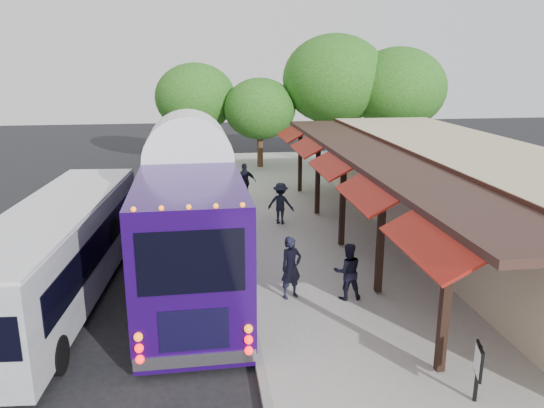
{
  "coord_description": "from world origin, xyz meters",
  "views": [
    {
      "loc": [
        -1.07,
        -13.35,
        6.58
      ],
      "look_at": [
        1.29,
        4.03,
        1.8
      ],
      "focal_mm": 35.0,
      "sensor_mm": 36.0,
      "label": 1
    }
  ],
  "objects_px": {
    "ped_a": "(291,268)",
    "sign_board": "(478,364)",
    "ped_d": "(281,203)",
    "city_bus": "(59,250)",
    "ped_c": "(245,182)",
    "coach_bus": "(191,205)",
    "ped_b": "(348,271)"
  },
  "relations": [
    {
      "from": "ped_a",
      "to": "sign_board",
      "type": "height_order",
      "value": "ped_a"
    },
    {
      "from": "ped_a",
      "to": "ped_d",
      "type": "xyz_separation_m",
      "value": [
        0.76,
        6.89,
        -0.04
      ]
    },
    {
      "from": "city_bus",
      "to": "ped_a",
      "type": "xyz_separation_m",
      "value": [
        6.33,
        -0.89,
        -0.5
      ]
    },
    {
      "from": "city_bus",
      "to": "ped_c",
      "type": "distance_m",
      "value": 11.62
    },
    {
      "from": "coach_bus",
      "to": "ped_d",
      "type": "relative_size",
      "value": 7.48
    },
    {
      "from": "ped_a",
      "to": "ped_c",
      "type": "distance_m",
      "value": 10.85
    },
    {
      "from": "ped_a",
      "to": "sign_board",
      "type": "bearing_deg",
      "value": -85.13
    },
    {
      "from": "ped_c",
      "to": "city_bus",
      "type": "bearing_deg",
      "value": 56.47
    },
    {
      "from": "ped_a",
      "to": "ped_d",
      "type": "bearing_deg",
      "value": 60.21
    },
    {
      "from": "ped_d",
      "to": "sign_board",
      "type": "bearing_deg",
      "value": 125.18
    },
    {
      "from": "ped_a",
      "to": "coach_bus",
      "type": "bearing_deg",
      "value": 110.51
    },
    {
      "from": "coach_bus",
      "to": "ped_c",
      "type": "relative_size",
      "value": 7.17
    },
    {
      "from": "coach_bus",
      "to": "ped_b",
      "type": "height_order",
      "value": "coach_bus"
    },
    {
      "from": "sign_board",
      "to": "ped_a",
      "type": "bearing_deg",
      "value": 135.31
    },
    {
      "from": "coach_bus",
      "to": "ped_d",
      "type": "bearing_deg",
      "value": 48.15
    },
    {
      "from": "ped_d",
      "to": "ped_a",
      "type": "bearing_deg",
      "value": 109.42
    },
    {
      "from": "city_bus",
      "to": "sign_board",
      "type": "distance_m",
      "value": 10.91
    },
    {
      "from": "ped_a",
      "to": "city_bus",
      "type": "bearing_deg",
      "value": 148.5
    },
    {
      "from": "ped_a",
      "to": "sign_board",
      "type": "relative_size",
      "value": 1.48
    },
    {
      "from": "city_bus",
      "to": "ped_d",
      "type": "distance_m",
      "value": 9.31
    },
    {
      "from": "ped_a",
      "to": "ped_d",
      "type": "relative_size",
      "value": 1.05
    },
    {
      "from": "ped_c",
      "to": "coach_bus",
      "type": "bearing_deg",
      "value": 70.82
    },
    {
      "from": "ped_b",
      "to": "city_bus",
      "type": "bearing_deg",
      "value": -7.94
    },
    {
      "from": "coach_bus",
      "to": "ped_b",
      "type": "xyz_separation_m",
      "value": [
        4.27,
        -3.14,
        -1.2
      ]
    },
    {
      "from": "ped_c",
      "to": "ped_d",
      "type": "relative_size",
      "value": 1.04
    },
    {
      "from": "ped_d",
      "to": "sign_board",
      "type": "xyz_separation_m",
      "value": [
        2.0,
        -12.0,
        -0.04
      ]
    },
    {
      "from": "ped_c",
      "to": "sign_board",
      "type": "distance_m",
      "value": 16.25
    },
    {
      "from": "ped_d",
      "to": "ped_b",
      "type": "bearing_deg",
      "value": 121.81
    },
    {
      "from": "ped_c",
      "to": "sign_board",
      "type": "bearing_deg",
      "value": 98.53
    },
    {
      "from": "ped_b",
      "to": "sign_board",
      "type": "bearing_deg",
      "value": 105.03
    },
    {
      "from": "ped_b",
      "to": "sign_board",
      "type": "relative_size",
      "value": 1.35
    },
    {
      "from": "ped_a",
      "to": "ped_b",
      "type": "distance_m",
      "value": 1.56
    }
  ]
}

